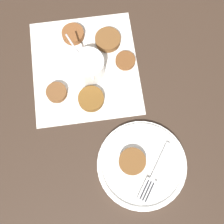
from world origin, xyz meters
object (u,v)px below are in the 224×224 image
(fritter_on_plate, at_px, (132,161))
(fork, at_px, (152,179))
(sauce_bowl, at_px, (88,67))
(serving_plate, at_px, (142,165))

(fritter_on_plate, height_order, fork, fritter_on_plate)
(sauce_bowl, height_order, fritter_on_plate, sauce_bowl)
(serving_plate, bearing_deg, fritter_on_plate, -122.74)
(fritter_on_plate, bearing_deg, sauce_bowl, -174.05)
(serving_plate, distance_m, fritter_on_plate, 0.03)
(serving_plate, xyz_separation_m, fork, (0.04, 0.01, 0.01))
(sauce_bowl, xyz_separation_m, fork, (0.34, 0.06, -0.01))
(sauce_bowl, bearing_deg, fritter_on_plate, 5.95)
(fritter_on_plate, bearing_deg, fork, 30.79)
(serving_plate, height_order, fork, fork)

